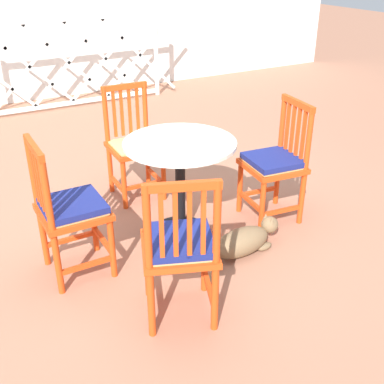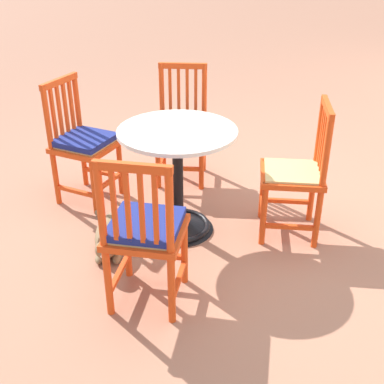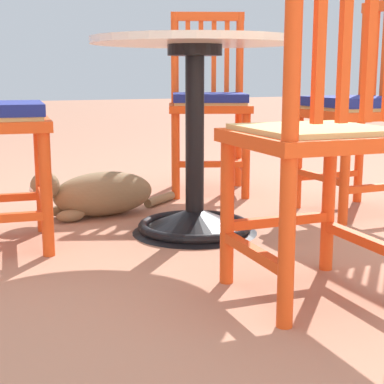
{
  "view_description": "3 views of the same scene",
  "coord_description": "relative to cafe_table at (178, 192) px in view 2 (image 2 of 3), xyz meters",
  "views": [
    {
      "loc": [
        -1.25,
        -2.71,
        1.88
      ],
      "look_at": [
        0.16,
        -0.18,
        0.38
      ],
      "focal_mm": 44.59,
      "sensor_mm": 36.0,
      "label": 1
    },
    {
      "loc": [
        3.03,
        0.22,
        1.87
      ],
      "look_at": [
        0.31,
        0.02,
        0.39
      ],
      "focal_mm": 46.82,
      "sensor_mm": 36.0,
      "label": 2
    },
    {
      "loc": [
        1.01,
        1.99,
        0.6
      ],
      "look_at": [
        0.11,
        -0.14,
        0.15
      ],
      "focal_mm": 56.85,
      "sensor_mm": 36.0,
      "label": 3
    }
  ],
  "objects": [
    {
      "name": "orange_chair_by_planter",
      "position": [
        -0.79,
        -0.05,
        0.16
      ],
      "size": [
        0.4,
        0.4,
        0.91
      ],
      "color": "#D64214",
      "rests_on": "ground_plane"
    },
    {
      "name": "ground_plane",
      "position": [
        -0.12,
        0.09,
        -0.28
      ],
      "size": [
        24.0,
        24.0,
        0.0
      ],
      "primitive_type": "plane",
      "color": "#A36B51"
    },
    {
      "name": "orange_chair_facing_out",
      "position": [
        0.74,
        -0.1,
        0.16
      ],
      "size": [
        0.44,
        0.44,
        0.91
      ],
      "color": "#D64214",
      "rests_on": "ground_plane"
    },
    {
      "name": "orange_chair_tucked_in",
      "position": [
        -0.02,
        0.77,
        0.15
      ],
      "size": [
        0.41,
        0.41,
        0.91
      ],
      "color": "#D64214",
      "rests_on": "ground_plane"
    },
    {
      "name": "orange_chair_near_fence",
      "position": [
        -0.39,
        -0.74,
        0.16
      ],
      "size": [
        0.52,
        0.52,
        0.91
      ],
      "color": "#D64214",
      "rests_on": "ground_plane"
    },
    {
      "name": "tabby_cat",
      "position": [
        0.28,
        -0.41,
        -0.19
      ],
      "size": [
        0.71,
        0.33,
        0.23
      ],
      "color": "brown",
      "rests_on": "ground_plane"
    },
    {
      "name": "cafe_table",
      "position": [
        0.0,
        0.0,
        0.0
      ],
      "size": [
        0.76,
        0.76,
        0.73
      ],
      "color": "black",
      "rests_on": "ground_plane"
    }
  ]
}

